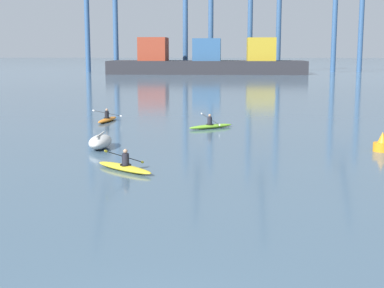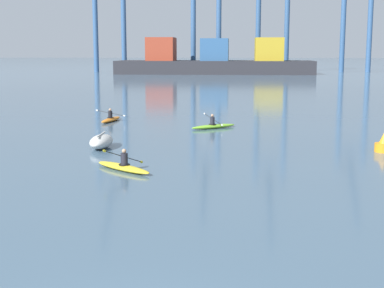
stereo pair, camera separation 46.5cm
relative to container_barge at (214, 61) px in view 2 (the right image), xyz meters
name	(u,v)px [view 2 (the right image)]	position (x,y,z in m)	size (l,w,h in m)	color
container_barge	(214,61)	(0.00, 0.00, 0.00)	(42.87, 11.23, 7.90)	#28282D
gantry_crane_west_mid	(206,1)	(-2.39, 8.43, 13.63)	(7.15, 16.12, 33.83)	#335684
gantry_crane_east	(358,3)	(32.64, 11.35, 13.19)	(7.36, 17.22, 34.36)	#335684
capsized_dinghy	(101,141)	(-2.03, -97.18, -2.39)	(1.13, 2.61, 0.76)	beige
channel_buoy	(384,145)	(12.47, -97.21, -2.38)	(0.90, 0.90, 1.00)	orange
kayak_orange	(111,119)	(-4.04, -85.90, -2.57)	(2.25, 3.45, 0.95)	orange
kayak_yellow	(123,167)	(0.24, -102.71, -2.57)	(2.98, 2.66, 1.06)	yellow
kayak_lime	(213,126)	(3.52, -89.05, -2.57)	(3.08, 2.53, 0.96)	#7ABC2D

